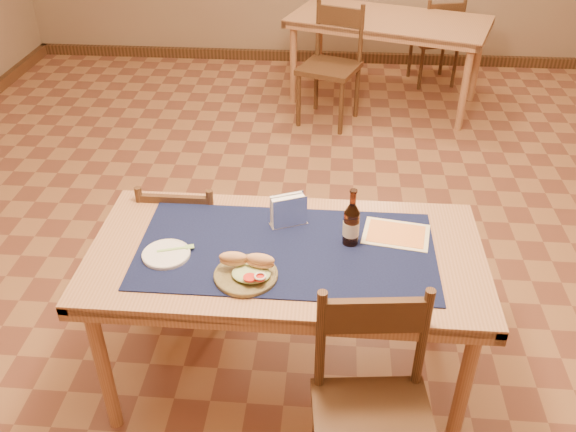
# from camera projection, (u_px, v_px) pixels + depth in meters

# --- Properties ---
(room) EXTENTS (6.04, 7.04, 2.84)m
(room) POSITION_uv_depth(u_px,v_px,m) (300.00, 29.00, 2.76)
(room) COLOR #976642
(room) RESTS_ON ground
(main_table) EXTENTS (1.60, 0.80, 0.75)m
(main_table) POSITION_uv_depth(u_px,v_px,m) (286.00, 266.00, 2.51)
(main_table) COLOR #A97750
(main_table) RESTS_ON ground
(placemat) EXTENTS (1.20, 0.60, 0.01)m
(placemat) POSITION_uv_depth(u_px,v_px,m) (286.00, 250.00, 2.46)
(placemat) COLOR #10183C
(placemat) RESTS_ON main_table
(baseboard) EXTENTS (6.00, 7.00, 0.10)m
(baseboard) POSITION_uv_depth(u_px,v_px,m) (298.00, 263.00, 3.52)
(baseboard) COLOR #4E2F1C
(baseboard) RESTS_ON ground
(back_table) EXTENTS (1.81, 1.29, 0.75)m
(back_table) POSITION_uv_depth(u_px,v_px,m) (389.00, 28.00, 5.18)
(back_table) COLOR #A97750
(back_table) RESTS_ON ground
(chair_main_far) EXTENTS (0.38, 0.38, 0.82)m
(chair_main_far) POSITION_uv_depth(u_px,v_px,m) (188.00, 242.00, 3.05)
(chair_main_far) COLOR #4E2F1C
(chair_main_far) RESTS_ON ground
(chair_main_near) EXTENTS (0.46, 0.46, 0.91)m
(chair_main_near) POSITION_uv_depth(u_px,v_px,m) (373.00, 414.00, 2.14)
(chair_main_near) COLOR #4E2F1C
(chair_main_near) RESTS_ON ground
(chair_back_near) EXTENTS (0.56, 0.56, 0.95)m
(chair_back_near) POSITION_uv_depth(u_px,v_px,m) (331.00, 63.00, 4.96)
(chair_back_near) COLOR #4E2F1C
(chair_back_near) RESTS_ON ground
(chair_back_far) EXTENTS (0.46, 0.46, 0.83)m
(chair_back_far) POSITION_uv_depth(u_px,v_px,m) (437.00, 39.00, 5.66)
(chair_back_far) COLOR #4E2F1C
(chair_back_far) RESTS_ON ground
(sandwich_plate) EXTENTS (0.25, 0.25, 0.09)m
(sandwich_plate) POSITION_uv_depth(u_px,v_px,m) (247.00, 271.00, 2.31)
(sandwich_plate) COLOR olive
(sandwich_plate) RESTS_ON placemat
(side_plate) EXTENTS (0.19, 0.19, 0.02)m
(side_plate) POSITION_uv_depth(u_px,v_px,m) (166.00, 254.00, 2.42)
(side_plate) COLOR white
(side_plate) RESTS_ON placemat
(fork) EXTENTS (0.15, 0.06, 0.00)m
(fork) POSITION_uv_depth(u_px,v_px,m) (179.00, 248.00, 2.44)
(fork) COLOR #98D072
(fork) RESTS_ON side_plate
(beer_bottle) EXTENTS (0.07, 0.07, 0.25)m
(beer_bottle) POSITION_uv_depth(u_px,v_px,m) (351.00, 224.00, 2.45)
(beer_bottle) COLOR #481F0C
(beer_bottle) RESTS_ON placemat
(napkin_holder) EXTENTS (0.17, 0.11, 0.14)m
(napkin_holder) POSITION_uv_depth(u_px,v_px,m) (288.00, 211.00, 2.57)
(napkin_holder) COLOR white
(napkin_holder) RESTS_ON placemat
(menu_card) EXTENTS (0.30, 0.24, 0.01)m
(menu_card) POSITION_uv_depth(u_px,v_px,m) (396.00, 234.00, 2.54)
(menu_card) COLOR beige
(menu_card) RESTS_ON placemat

